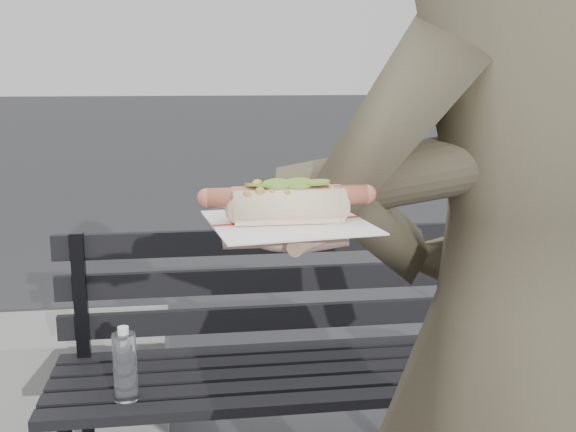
% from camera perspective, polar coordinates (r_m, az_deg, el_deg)
% --- Properties ---
extents(park_bench, '(1.50, 0.44, 0.88)m').
position_cam_1_polar(park_bench, '(2.12, 0.64, -11.04)').
color(park_bench, black).
rests_on(park_bench, ground).
extents(concrete_block, '(1.20, 0.40, 0.40)m').
position_cam_1_polar(concrete_block, '(2.88, -22.42, -12.60)').
color(concrete_block, slate).
rests_on(concrete_block, ground).
extents(person, '(0.71, 0.51, 1.83)m').
position_cam_1_polar(person, '(1.15, 18.72, -11.30)').
color(person, '#413E2B').
rests_on(person, ground).
extents(held_hotdog, '(0.62, 0.32, 0.20)m').
position_cam_1_polar(held_hotdog, '(0.95, 10.67, 3.20)').
color(held_hotdog, '#413E2B').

